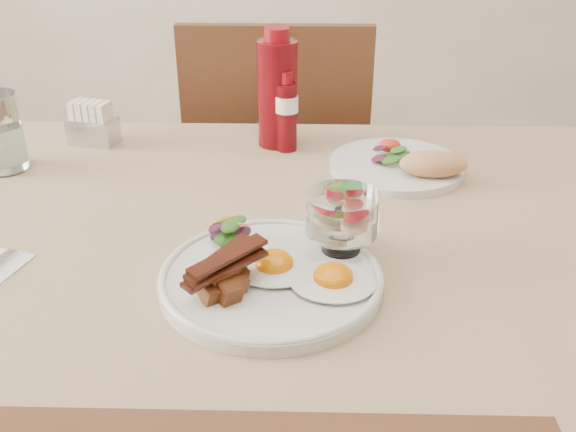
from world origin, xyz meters
name	(u,v)px	position (x,y,z in m)	size (l,w,h in m)	color
table	(261,279)	(0.00, 0.00, 0.66)	(1.33, 0.88, 0.75)	#58301B
chair_far	(278,178)	(0.00, 0.66, 0.52)	(0.42, 0.42, 0.93)	#58301B
main_plate	(271,279)	(0.02, -0.14, 0.76)	(0.28, 0.28, 0.02)	silver
fried_eggs	(303,272)	(0.06, -0.15, 0.78)	(0.20, 0.15, 0.03)	silver
bacon_potato_pile	(224,274)	(-0.03, -0.18, 0.79)	(0.10, 0.10, 0.05)	brown
side_salad	(231,232)	(-0.03, -0.07, 0.78)	(0.06, 0.06, 0.03)	#215416
fruit_cup	(342,214)	(0.11, -0.08, 0.82)	(0.10, 0.10, 0.10)	white
second_plate	(405,164)	(0.24, 0.20, 0.77)	(0.23, 0.23, 0.06)	silver
ketchup_bottle	(277,92)	(0.01, 0.33, 0.85)	(0.10, 0.10, 0.22)	#55040B
hot_sauce_bottle	(287,113)	(0.03, 0.30, 0.82)	(0.05, 0.05, 0.15)	#55040B
sugar_caddy	(93,125)	(-0.34, 0.33, 0.79)	(0.10, 0.07, 0.08)	silver
water_glass	(0,137)	(-0.46, 0.20, 0.81)	(0.08, 0.08, 0.13)	white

